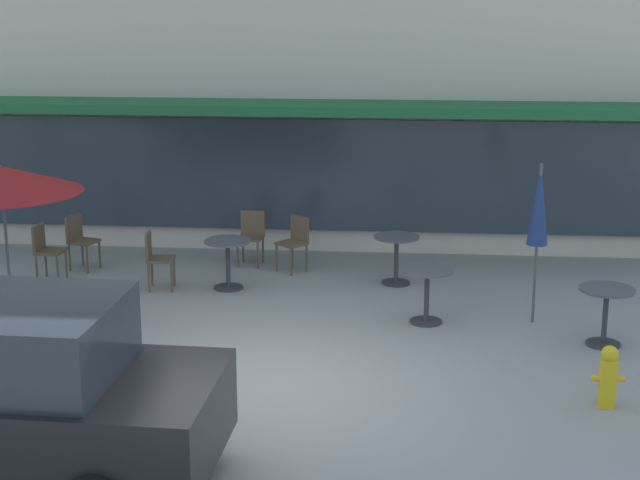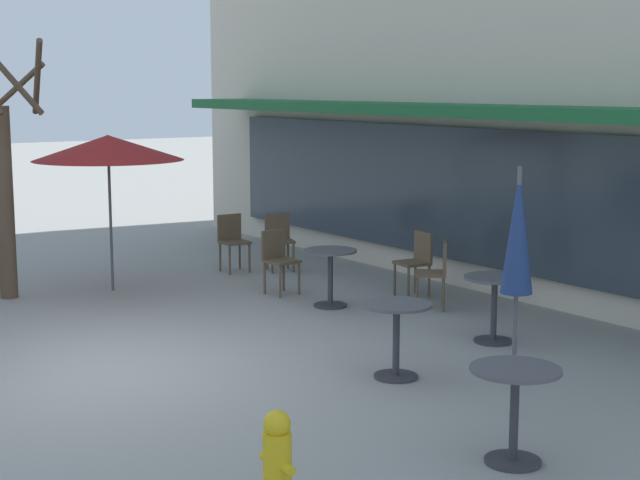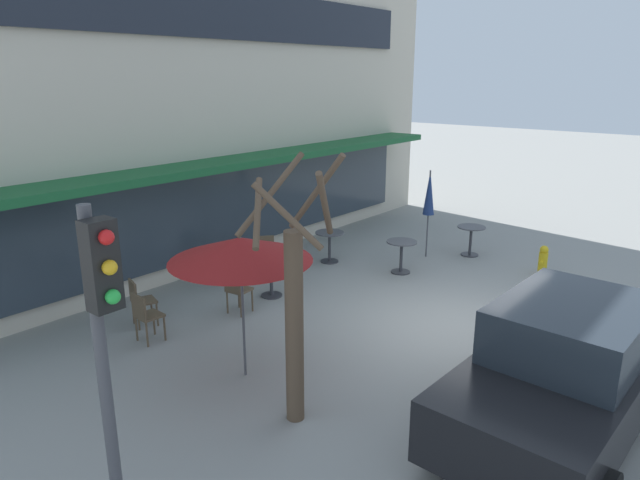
{
  "view_description": "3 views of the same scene",
  "coord_description": "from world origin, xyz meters",
  "px_view_note": "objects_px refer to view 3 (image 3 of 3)",
  "views": [
    {
      "loc": [
        1.66,
        -10.35,
        4.46
      ],
      "look_at": [
        0.54,
        2.52,
        1.1
      ],
      "focal_mm": 55.0,
      "sensor_mm": 36.0,
      "label": 1
    },
    {
      "loc": [
        9.31,
        -3.59,
        2.88
      ],
      "look_at": [
        -0.67,
        3.34,
        0.96
      ],
      "focal_mm": 55.0,
      "sensor_mm": 36.0,
      "label": 2
    },
    {
      "loc": [
        -8.9,
        -4.09,
        4.45
      ],
      "look_at": [
        0.11,
        3.28,
        1.05
      ],
      "focal_mm": 32.0,
      "sensor_mm": 36.0,
      "label": 3
    }
  ],
  "objects_px": {
    "cafe_chair_1": "(266,252)",
    "cafe_chair_2": "(232,258)",
    "street_tree": "(294,304)",
    "cafe_chair_4": "(140,299)",
    "cafe_chair_0": "(237,288)",
    "cafe_table_near_wall": "(401,251)",
    "patio_umbrella_green_folded": "(240,249)",
    "fire_hydrant": "(543,260)",
    "cafe_table_mid_patio": "(471,236)",
    "patio_umbrella_cream_folded": "(429,193)",
    "parked_sedan": "(565,370)",
    "cafe_table_streetside": "(330,242)",
    "traffic_light_pole": "(104,329)",
    "cafe_chair_3": "(145,314)",
    "cafe_table_by_tree": "(271,273)"
  },
  "relations": [
    {
      "from": "traffic_light_pole",
      "to": "fire_hydrant",
      "type": "distance_m",
      "value": 10.66
    },
    {
      "from": "patio_umbrella_green_folded",
      "to": "cafe_chair_4",
      "type": "height_order",
      "value": "patio_umbrella_green_folded"
    },
    {
      "from": "cafe_chair_3",
      "to": "patio_umbrella_cream_folded",
      "type": "bearing_deg",
      "value": -10.38
    },
    {
      "from": "patio_umbrella_cream_folded",
      "to": "cafe_chair_3",
      "type": "relative_size",
      "value": 2.47
    },
    {
      "from": "cafe_table_by_tree",
      "to": "traffic_light_pole",
      "type": "xyz_separation_m",
      "value": [
        -5.59,
        -3.42,
        1.78
      ]
    },
    {
      "from": "cafe_chair_1",
      "to": "cafe_chair_2",
      "type": "relative_size",
      "value": 1.0
    },
    {
      "from": "cafe_table_near_wall",
      "to": "parked_sedan",
      "type": "height_order",
      "value": "parked_sedan"
    },
    {
      "from": "street_tree",
      "to": "cafe_chair_4",
      "type": "bearing_deg",
      "value": 84.65
    },
    {
      "from": "cafe_table_near_wall",
      "to": "cafe_chair_3",
      "type": "relative_size",
      "value": 0.85
    },
    {
      "from": "cafe_table_streetside",
      "to": "patio_umbrella_cream_folded",
      "type": "height_order",
      "value": "patio_umbrella_cream_folded"
    },
    {
      "from": "patio_umbrella_green_folded",
      "to": "cafe_chair_3",
      "type": "distance_m",
      "value": 2.62
    },
    {
      "from": "patio_umbrella_cream_folded",
      "to": "cafe_chair_1",
      "type": "relative_size",
      "value": 2.47
    },
    {
      "from": "cafe_table_streetside",
      "to": "patio_umbrella_cream_folded",
      "type": "bearing_deg",
      "value": -40.85
    },
    {
      "from": "patio_umbrella_green_folded",
      "to": "parked_sedan",
      "type": "relative_size",
      "value": 0.52
    },
    {
      "from": "cafe_table_streetside",
      "to": "street_tree",
      "type": "bearing_deg",
      "value": -145.57
    },
    {
      "from": "cafe_chair_0",
      "to": "cafe_chair_1",
      "type": "relative_size",
      "value": 1.0
    },
    {
      "from": "parked_sedan",
      "to": "fire_hydrant",
      "type": "xyz_separation_m",
      "value": [
        5.92,
        2.21,
        -0.53
      ]
    },
    {
      "from": "cafe_chair_1",
      "to": "fire_hydrant",
      "type": "height_order",
      "value": "cafe_chair_1"
    },
    {
      "from": "cafe_table_near_wall",
      "to": "fire_hydrant",
      "type": "xyz_separation_m",
      "value": [
        1.91,
        -2.6,
        -0.16
      ]
    },
    {
      "from": "cafe_chair_2",
      "to": "parked_sedan",
      "type": "height_order",
      "value": "parked_sedan"
    },
    {
      "from": "cafe_table_near_wall",
      "to": "patio_umbrella_green_folded",
      "type": "bearing_deg",
      "value": -173.41
    },
    {
      "from": "parked_sedan",
      "to": "fire_hydrant",
      "type": "height_order",
      "value": "parked_sedan"
    },
    {
      "from": "patio_umbrella_green_folded",
      "to": "parked_sedan",
      "type": "height_order",
      "value": "patio_umbrella_green_folded"
    },
    {
      "from": "cafe_chair_4",
      "to": "cafe_chair_0",
      "type": "bearing_deg",
      "value": -32.72
    },
    {
      "from": "cafe_table_mid_patio",
      "to": "parked_sedan",
      "type": "distance_m",
      "value": 7.52
    },
    {
      "from": "cafe_chair_3",
      "to": "traffic_light_pole",
      "type": "relative_size",
      "value": 0.26
    },
    {
      "from": "patio_umbrella_cream_folded",
      "to": "cafe_chair_0",
      "type": "bearing_deg",
      "value": 169.34
    },
    {
      "from": "cafe_table_by_tree",
      "to": "parked_sedan",
      "type": "bearing_deg",
      "value": -99.67
    },
    {
      "from": "cafe_chair_1",
      "to": "cafe_table_mid_patio",
      "type": "bearing_deg",
      "value": -34.98
    },
    {
      "from": "cafe_chair_2",
      "to": "parked_sedan",
      "type": "distance_m",
      "value": 7.58
    },
    {
      "from": "cafe_table_streetside",
      "to": "traffic_light_pole",
      "type": "height_order",
      "value": "traffic_light_pole"
    },
    {
      "from": "cafe_chair_1",
      "to": "patio_umbrella_green_folded",
      "type": "bearing_deg",
      "value": -139.51
    },
    {
      "from": "cafe_table_streetside",
      "to": "cafe_chair_2",
      "type": "distance_m",
      "value": 2.55
    },
    {
      "from": "patio_umbrella_green_folded",
      "to": "cafe_chair_3",
      "type": "relative_size",
      "value": 2.47
    },
    {
      "from": "patio_umbrella_cream_folded",
      "to": "traffic_light_pole",
      "type": "bearing_deg",
      "value": -167.29
    },
    {
      "from": "patio_umbrella_cream_folded",
      "to": "parked_sedan",
      "type": "distance_m",
      "value": 7.42
    },
    {
      "from": "cafe_table_mid_patio",
      "to": "cafe_table_by_tree",
      "type": "bearing_deg",
      "value": 159.27
    },
    {
      "from": "patio_umbrella_green_folded",
      "to": "street_tree",
      "type": "xyz_separation_m",
      "value": [
        -0.36,
        -1.34,
        -0.38
      ]
    },
    {
      "from": "cafe_chair_0",
      "to": "cafe_chair_2",
      "type": "bearing_deg",
      "value": 50.52
    },
    {
      "from": "cafe_chair_3",
      "to": "cafe_chair_4",
      "type": "bearing_deg",
      "value": 63.38
    },
    {
      "from": "cafe_chair_1",
      "to": "cafe_chair_2",
      "type": "height_order",
      "value": "same"
    },
    {
      "from": "cafe_table_mid_patio",
      "to": "cafe_chair_0",
      "type": "xyz_separation_m",
      "value": [
        -6.29,
        1.85,
        0.01
      ]
    },
    {
      "from": "cafe_chair_4",
      "to": "fire_hydrant",
      "type": "height_order",
      "value": "cafe_chair_4"
    },
    {
      "from": "patio_umbrella_cream_folded",
      "to": "street_tree",
      "type": "xyz_separation_m",
      "value": [
        -7.37,
        -2.13,
        0.01
      ]
    },
    {
      "from": "patio_umbrella_cream_folded",
      "to": "cafe_table_by_tree",
      "type": "bearing_deg",
      "value": 165.27
    },
    {
      "from": "cafe_table_streetside",
      "to": "cafe_chair_4",
      "type": "xyz_separation_m",
      "value": [
        -5.1,
        0.36,
        0.01
      ]
    },
    {
      "from": "cafe_table_streetside",
      "to": "parked_sedan",
      "type": "height_order",
      "value": "parked_sedan"
    },
    {
      "from": "patio_umbrella_green_folded",
      "to": "cafe_chair_4",
      "type": "xyz_separation_m",
      "value": [
        0.03,
        2.78,
        -1.5
      ]
    },
    {
      "from": "cafe_chair_3",
      "to": "cafe_table_by_tree",
      "type": "bearing_deg",
      "value": -3.52
    },
    {
      "from": "traffic_light_pole",
      "to": "cafe_chair_0",
      "type": "bearing_deg",
      "value": 36.1
    }
  ]
}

